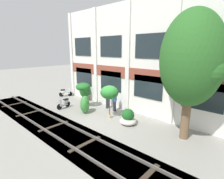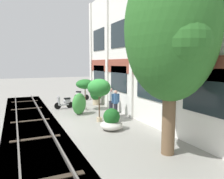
% 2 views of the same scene
% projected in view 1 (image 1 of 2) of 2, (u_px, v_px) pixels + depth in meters
% --- Properties ---
extents(ground_plane, '(80.00, 80.00, 0.00)m').
position_uv_depth(ground_plane, '(103.00, 120.00, 12.41)').
color(ground_plane, gray).
extents(apartment_facade, '(15.12, 0.64, 8.43)m').
position_uv_depth(apartment_facade, '(130.00, 59.00, 13.63)').
color(apartment_facade, silver).
rests_on(apartment_facade, ground).
extents(rail_tracks, '(22.76, 2.80, 0.43)m').
position_uv_depth(rail_tracks, '(69.00, 137.00, 10.38)').
color(rail_tracks, '#5B5449').
rests_on(rail_tracks, ground).
extents(broadleaf_tree, '(3.40, 3.24, 6.98)m').
position_uv_depth(broadleaf_tree, '(191.00, 61.00, 9.01)').
color(broadleaf_tree, brown).
rests_on(broadleaf_tree, ground).
extents(potted_plant_tall_urn, '(1.25, 1.25, 2.18)m').
position_uv_depth(potted_plant_tall_urn, '(83.00, 87.00, 14.75)').
color(potted_plant_tall_urn, beige).
rests_on(potted_plant_tall_urn, ground).
extents(potted_plant_fluted_column, '(1.01, 1.01, 1.70)m').
position_uv_depth(potted_plant_fluted_column, '(85.00, 91.00, 17.01)').
color(potted_plant_fluted_column, tan).
rests_on(potted_plant_fluted_column, ground).
extents(potted_plant_low_pan, '(1.30, 1.30, 2.42)m').
position_uv_depth(potted_plant_low_pan, '(109.00, 93.00, 12.49)').
color(potted_plant_low_pan, tan).
rests_on(potted_plant_low_pan, ground).
extents(potted_plant_wide_bowl, '(1.12, 1.12, 1.08)m').
position_uv_depth(potted_plant_wide_bowl, '(128.00, 118.00, 11.70)').
color(potted_plant_wide_bowl, beige).
rests_on(potted_plant_wide_bowl, ground).
extents(scooter_near_curb, '(0.51, 1.38, 0.98)m').
position_uv_depth(scooter_near_curb, '(64.00, 103.00, 14.95)').
color(scooter_near_curb, black).
rests_on(scooter_near_curb, ground).
extents(scooter_second_parked, '(0.87, 1.18, 0.98)m').
position_uv_depth(scooter_second_parked, '(65.00, 92.00, 18.60)').
color(scooter_second_parked, black).
rests_on(scooter_second_parked, ground).
extents(resident_by_doorway, '(0.41, 0.39, 1.66)m').
position_uv_depth(resident_by_doorway, '(107.00, 98.00, 14.80)').
color(resident_by_doorway, '#282833').
rests_on(resident_by_doorway, ground).
extents(resident_watching_tracks, '(0.34, 0.53, 1.63)m').
position_uv_depth(resident_watching_tracks, '(114.00, 101.00, 14.17)').
color(resident_watching_tracks, '#282833').
rests_on(resident_watching_tracks, ground).
extents(topiary_hedge, '(1.28, 1.34, 1.38)m').
position_uv_depth(topiary_hedge, '(85.00, 104.00, 13.77)').
color(topiary_hedge, '#388438').
rests_on(topiary_hedge, ground).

